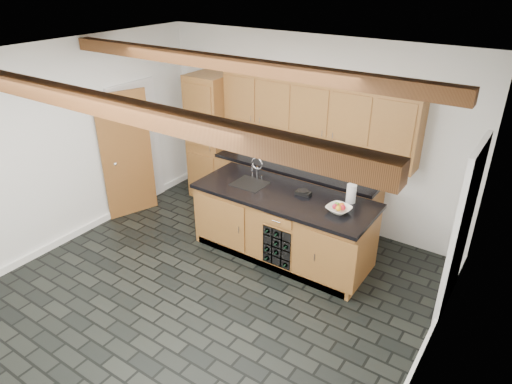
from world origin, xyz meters
TOP-DOWN VIEW (x-y plane):
  - ground at (0.00, 0.00)m, footprint 5.00×5.00m
  - room_shell at (-0.09, 0.53)m, footprint 5.01×5.00m
  - back_cabinetry at (-0.38, 2.24)m, footprint 3.65×0.62m
  - island at (0.31, 1.28)m, footprint 2.48×0.96m
  - faucet at (-0.25, 1.33)m, footprint 0.45×0.40m
  - kitchen_scale at (0.52, 1.42)m, footprint 0.21×0.14m
  - fruit_bowl at (1.10, 1.26)m, footprint 0.34×0.34m
  - fruit_cluster at (1.10, 1.26)m, footprint 0.16×0.17m
  - paper_towel at (1.12, 1.58)m, footprint 0.12×0.12m
  - mug at (-0.99, 2.27)m, footprint 0.09×0.09m

SIDE VIEW (x-z plane):
  - ground at x=0.00m, z-range 0.00..0.00m
  - island at x=0.31m, z-range 0.00..0.93m
  - kitchen_scale at x=0.52m, z-range 0.93..0.99m
  - faucet at x=-0.25m, z-range 0.79..1.14m
  - fruit_bowl at x=1.10m, z-range 0.93..1.00m
  - mug at x=-0.99m, z-range 0.93..1.01m
  - back_cabinetry at x=-0.38m, z-range -0.12..2.08m
  - fruit_cluster at x=1.10m, z-range 0.97..1.04m
  - paper_towel at x=1.12m, z-range 0.93..1.18m
  - room_shell at x=-0.09m, z-range -0.97..4.03m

